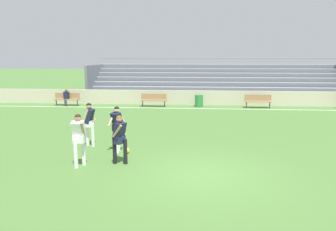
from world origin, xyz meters
name	(u,v)px	position (x,y,z in m)	size (l,w,h in m)	color
ground_plane	(201,175)	(0.00, 0.00, 0.00)	(160.00, 160.00, 0.00)	#477033
field_line_sideline	(198,109)	(0.00, 12.59, 0.00)	(44.00, 0.12, 0.01)	white
sideline_wall	(198,98)	(0.00, 14.30, 0.53)	(48.00, 0.16, 1.05)	beige
bleacher_stand	(216,81)	(1.50, 17.79, 1.47)	(20.61, 4.81, 3.36)	#9EA3AD
bench_near_bin	(154,99)	(-3.11, 13.25, 0.55)	(1.80, 0.40, 0.90)	#99754C
bench_far_left	(67,98)	(-9.41, 13.25, 0.55)	(1.80, 0.40, 0.90)	#99754C
bench_centre_sideline	(258,100)	(4.10, 13.25, 0.55)	(1.80, 0.40, 0.90)	#99754C
trash_bin	(199,101)	(0.07, 13.45, 0.42)	(0.56, 0.56, 0.84)	#2D7F3D
spectator_seated	(66,96)	(-9.41, 13.13, 0.70)	(0.36, 0.42, 1.21)	#2D2D38
player_dark_wide_left	(117,125)	(-3.04, 2.16, 1.02)	(0.64, 0.52, 1.71)	white
player_dark_overlapping	(120,135)	(-2.65, 0.84, 0.96)	(0.49, 0.66, 1.62)	black
player_white_deep_cover	(79,135)	(-3.87, 0.47, 1.03)	(0.44, 0.52, 1.72)	white
player_dark_on_ball	(89,120)	(-4.32, 2.88, 1.02)	(0.42, 0.46, 1.71)	white
soccer_ball	(127,150)	(-2.68, 1.99, 0.11)	(0.22, 0.22, 0.22)	yellow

